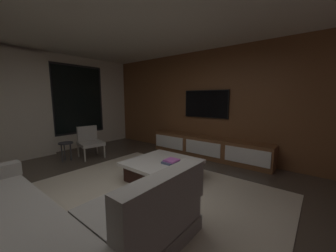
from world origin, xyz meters
TOP-DOWN VIEW (x-y plane):
  - floor at (0.00, 0.00)m, footprint 9.20×9.20m
  - back_wall_with_window at (-0.06, 3.62)m, footprint 6.60×0.30m
  - media_wall at (3.06, 0.00)m, footprint 0.12×7.80m
  - area_rug at (0.35, -0.10)m, footprint 3.20×3.80m
  - sectional_couch at (-1.00, -0.12)m, footprint 1.98×2.50m
  - coffee_table at (1.04, 0.09)m, footprint 1.16×1.16m
  - book_stack_on_coffee_table at (1.06, -0.09)m, footprint 0.30×0.22m
  - accent_chair_near_window at (0.95, 2.46)m, footprint 0.63×0.65m
  - side_stool at (0.40, 2.56)m, footprint 0.32×0.32m
  - media_console at (2.77, 0.05)m, footprint 0.46×3.10m
  - mounted_tv at (2.95, 0.25)m, footprint 0.05×1.22m

SIDE VIEW (x-z plane):
  - floor at x=0.00m, z-range 0.00..0.00m
  - area_rug at x=0.35m, z-range 0.00..0.01m
  - coffee_table at x=1.04m, z-range 0.01..0.37m
  - media_console at x=2.77m, z-range -0.01..0.51m
  - sectional_couch at x=-1.00m, z-range -0.12..0.70m
  - side_stool at x=0.40m, z-range 0.14..0.60m
  - book_stack_on_coffee_table at x=1.06m, z-range 0.36..0.42m
  - accent_chair_near_window at x=0.95m, z-range 0.04..0.82m
  - back_wall_with_window at x=-0.06m, z-range -0.01..2.69m
  - media_wall at x=3.06m, z-range 0.00..2.70m
  - mounted_tv at x=2.95m, z-range 1.00..1.70m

